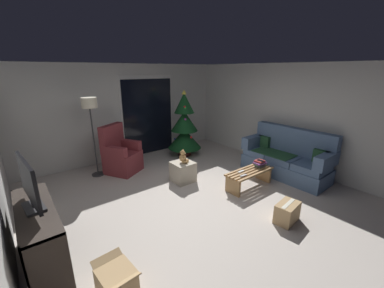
{
  "coord_description": "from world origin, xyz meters",
  "views": [
    {
      "loc": [
        -2.55,
        -3.06,
        2.35
      ],
      "look_at": [
        0.4,
        0.7,
        0.85
      ],
      "focal_mm": 22.31,
      "sensor_mm": 36.0,
      "label": 1
    }
  ],
  "objects_px": {
    "armchair": "(121,156)",
    "cardboard_box_taped_mid_floor": "(287,212)",
    "couch": "(286,158)",
    "floor_lamp": "(90,110)",
    "cell_phone": "(261,160)",
    "ottoman": "(183,172)",
    "book_stack": "(260,163)",
    "remote_white": "(241,172)",
    "media_shelf": "(38,241)",
    "teddy_bear_honey": "(183,157)",
    "television": "(29,184)",
    "cardboard_box_open_near_shelf": "(117,281)",
    "remote_silver": "(243,176)",
    "christmas_tree": "(184,127)",
    "coffee_table": "(249,176)"
  },
  "relations": [
    {
      "from": "cell_phone",
      "to": "ottoman",
      "type": "relative_size",
      "value": 0.33
    },
    {
      "from": "cell_phone",
      "to": "teddy_bear_honey",
      "type": "relative_size",
      "value": 0.5
    },
    {
      "from": "coffee_table",
      "to": "cardboard_box_taped_mid_floor",
      "type": "relative_size",
      "value": 2.39
    },
    {
      "from": "christmas_tree",
      "to": "cardboard_box_taped_mid_floor",
      "type": "bearing_deg",
      "value": -99.13
    },
    {
      "from": "remote_silver",
      "to": "ottoman",
      "type": "xyz_separation_m",
      "value": [
        -0.61,
        1.17,
        -0.16
      ]
    },
    {
      "from": "remote_silver",
      "to": "armchair",
      "type": "bearing_deg",
      "value": 34.78
    },
    {
      "from": "coffee_table",
      "to": "book_stack",
      "type": "xyz_separation_m",
      "value": [
        0.35,
        0.01,
        0.19
      ]
    },
    {
      "from": "couch",
      "to": "remote_white",
      "type": "xyz_separation_m",
      "value": [
        -1.35,
        0.18,
        -0.03
      ]
    },
    {
      "from": "cardboard_box_taped_mid_floor",
      "to": "couch",
      "type": "bearing_deg",
      "value": 32.27
    },
    {
      "from": "cell_phone",
      "to": "armchair",
      "type": "xyz_separation_m",
      "value": [
        -2.12,
        2.39,
        -0.1
      ]
    },
    {
      "from": "coffee_table",
      "to": "media_shelf",
      "type": "bearing_deg",
      "value": 176.61
    },
    {
      "from": "couch",
      "to": "book_stack",
      "type": "height_order",
      "value": "couch"
    },
    {
      "from": "cell_phone",
      "to": "ottoman",
      "type": "bearing_deg",
      "value": 135.83
    },
    {
      "from": "remote_white",
      "to": "cardboard_box_open_near_shelf",
      "type": "bearing_deg",
      "value": 102.61
    },
    {
      "from": "media_shelf",
      "to": "cardboard_box_taped_mid_floor",
      "type": "relative_size",
      "value": 3.05
    },
    {
      "from": "cardboard_box_open_near_shelf",
      "to": "armchair",
      "type": "bearing_deg",
      "value": 66.68
    },
    {
      "from": "coffee_table",
      "to": "christmas_tree",
      "type": "bearing_deg",
      "value": 87.54
    },
    {
      "from": "couch",
      "to": "floor_lamp",
      "type": "distance_m",
      "value": 4.5
    },
    {
      "from": "remote_white",
      "to": "media_shelf",
      "type": "distance_m",
      "value": 3.5
    },
    {
      "from": "remote_silver",
      "to": "book_stack",
      "type": "bearing_deg",
      "value": -76.12
    },
    {
      "from": "armchair",
      "to": "cardboard_box_taped_mid_floor",
      "type": "relative_size",
      "value": 2.46
    },
    {
      "from": "couch",
      "to": "cell_phone",
      "type": "bearing_deg",
      "value": 171.19
    },
    {
      "from": "remote_silver",
      "to": "cell_phone",
      "type": "distance_m",
      "value": 0.68
    },
    {
      "from": "remote_silver",
      "to": "teddy_bear_honey",
      "type": "relative_size",
      "value": 0.55
    },
    {
      "from": "remote_silver",
      "to": "teddy_bear_honey",
      "type": "height_order",
      "value": "teddy_bear_honey"
    },
    {
      "from": "couch",
      "to": "remote_silver",
      "type": "distance_m",
      "value": 1.46
    },
    {
      "from": "remote_white",
      "to": "armchair",
      "type": "height_order",
      "value": "armchair"
    },
    {
      "from": "ottoman",
      "to": "cardboard_box_taped_mid_floor",
      "type": "xyz_separation_m",
      "value": [
        0.45,
        -2.22,
        -0.06
      ]
    },
    {
      "from": "floor_lamp",
      "to": "television",
      "type": "height_order",
      "value": "floor_lamp"
    },
    {
      "from": "remote_silver",
      "to": "armchair",
      "type": "xyz_separation_m",
      "value": [
        -1.46,
        2.49,
        0.03
      ]
    },
    {
      "from": "armchair",
      "to": "floor_lamp",
      "type": "distance_m",
      "value": 1.23
    },
    {
      "from": "armchair",
      "to": "cardboard_box_taped_mid_floor",
      "type": "height_order",
      "value": "armchair"
    },
    {
      "from": "remote_white",
      "to": "remote_silver",
      "type": "xyz_separation_m",
      "value": [
        -0.11,
        -0.16,
        0.0
      ]
    },
    {
      "from": "teddy_bear_honey",
      "to": "coffee_table",
      "type": "bearing_deg",
      "value": -49.39
    },
    {
      "from": "armchair",
      "to": "ottoman",
      "type": "relative_size",
      "value": 2.57
    },
    {
      "from": "armchair",
      "to": "cardboard_box_open_near_shelf",
      "type": "height_order",
      "value": "armchair"
    },
    {
      "from": "television",
      "to": "armchair",
      "type": "bearing_deg",
      "value": 48.29
    },
    {
      "from": "teddy_bear_honey",
      "to": "cardboard_box_taped_mid_floor",
      "type": "bearing_deg",
      "value": -78.58
    },
    {
      "from": "cell_phone",
      "to": "couch",
      "type": "bearing_deg",
      "value": -12.83
    },
    {
      "from": "teddy_bear_honey",
      "to": "ottoman",
      "type": "bearing_deg",
      "value": 130.61
    },
    {
      "from": "book_stack",
      "to": "television",
      "type": "relative_size",
      "value": 0.33
    },
    {
      "from": "couch",
      "to": "television",
      "type": "distance_m",
      "value": 4.88
    },
    {
      "from": "armchair",
      "to": "media_shelf",
      "type": "bearing_deg",
      "value": -131.52
    },
    {
      "from": "book_stack",
      "to": "floor_lamp",
      "type": "height_order",
      "value": "floor_lamp"
    },
    {
      "from": "television",
      "to": "cardboard_box_taped_mid_floor",
      "type": "bearing_deg",
      "value": -23.95
    },
    {
      "from": "cardboard_box_open_near_shelf",
      "to": "media_shelf",
      "type": "bearing_deg",
      "value": 122.37
    },
    {
      "from": "teddy_bear_honey",
      "to": "remote_silver",
      "type": "bearing_deg",
      "value": -62.48
    },
    {
      "from": "christmas_tree",
      "to": "armchair",
      "type": "xyz_separation_m",
      "value": [
        -1.87,
        0.0,
        -0.42
      ]
    },
    {
      "from": "couch",
      "to": "cell_phone",
      "type": "xyz_separation_m",
      "value": [
        -0.81,
        0.13,
        0.1
      ]
    },
    {
      "from": "couch",
      "to": "cardboard_box_open_near_shelf",
      "type": "height_order",
      "value": "couch"
    }
  ]
}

